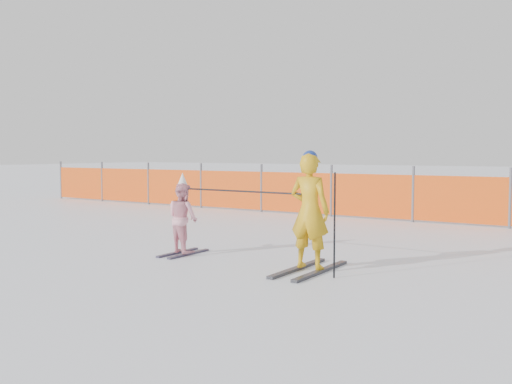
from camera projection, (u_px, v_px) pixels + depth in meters
ground at (236, 269)px, 7.62m from camera, size 120.00×120.00×0.00m
adult at (310, 212)px, 7.42m from camera, size 0.55×1.45×1.58m
child at (183, 217)px, 8.66m from camera, size 0.61×0.91×1.25m
ski_poles at (276, 204)px, 7.61m from camera, size 2.53×0.27×1.31m
safety_fence at (237, 190)px, 15.27m from camera, size 14.51×0.06×1.25m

